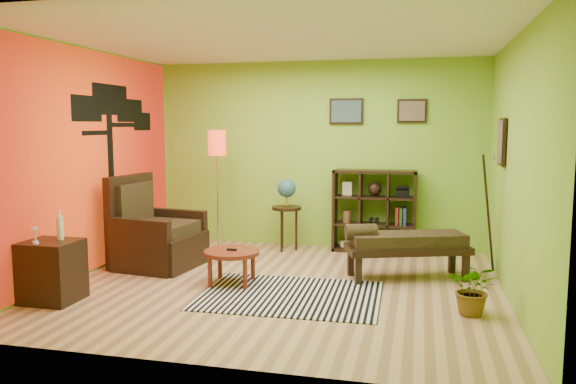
% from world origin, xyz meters
% --- Properties ---
extents(ground, '(5.00, 5.00, 0.00)m').
position_xyz_m(ground, '(0.00, 0.00, 0.00)').
color(ground, tan).
rests_on(ground, ground).
extents(room_shell, '(5.04, 4.54, 2.82)m').
position_xyz_m(room_shell, '(-0.09, 0.01, 1.80)').
color(room_shell, '#85C236').
rests_on(room_shell, ground).
extents(zebra_rug, '(1.98, 1.49, 0.01)m').
position_xyz_m(zebra_rug, '(0.20, -0.36, 0.01)').
color(zebra_rug, silver).
rests_on(zebra_rug, ground).
extents(coffee_table, '(0.65, 0.65, 0.42)m').
position_xyz_m(coffee_table, '(-0.57, -0.07, 0.34)').
color(coffee_table, maroon).
rests_on(coffee_table, ground).
extents(armchair, '(1.10, 1.10, 1.19)m').
position_xyz_m(armchair, '(-1.84, 0.51, 0.36)').
color(armchair, black).
rests_on(armchair, ground).
extents(side_cabinet, '(0.55, 0.50, 0.96)m').
position_xyz_m(side_cabinet, '(-2.20, -1.11, 0.33)').
color(side_cabinet, black).
rests_on(side_cabinet, ground).
extents(floor_lamp, '(0.27, 0.27, 1.78)m').
position_xyz_m(floor_lamp, '(-1.29, 1.42, 1.44)').
color(floor_lamp, silver).
rests_on(floor_lamp, ground).
extents(globe_table, '(0.44, 0.44, 1.06)m').
position_xyz_m(globe_table, '(-0.36, 1.81, 0.81)').
color(globe_table, black).
rests_on(globe_table, ground).
extents(cube_shelf, '(1.20, 0.35, 1.20)m').
position_xyz_m(cube_shelf, '(0.91, 2.03, 0.60)').
color(cube_shelf, black).
rests_on(cube_shelf, ground).
extents(bench, '(1.56, 0.97, 0.68)m').
position_xyz_m(bench, '(1.37, 0.64, 0.43)').
color(bench, black).
rests_on(bench, ground).
extents(potted_plant, '(0.59, 0.63, 0.41)m').
position_xyz_m(potted_plant, '(2.08, -0.55, 0.20)').
color(potted_plant, '#26661E').
rests_on(potted_plant, ground).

